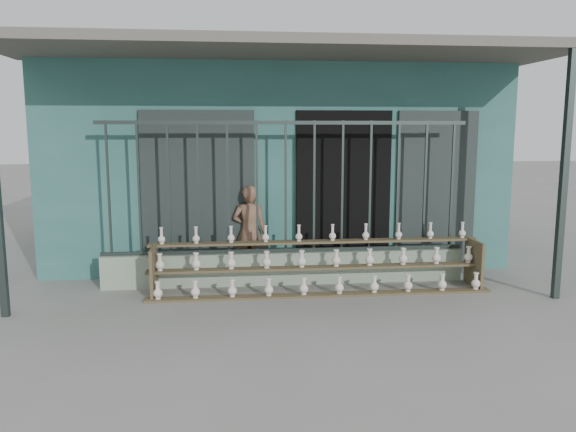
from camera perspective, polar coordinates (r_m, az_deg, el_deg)
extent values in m
plane|color=slate|center=(6.66, 0.92, -9.85)|extent=(60.00, 60.00, 0.00)
cube|color=#2E615B|center=(10.61, -1.89, 5.92)|extent=(7.00, 5.00, 3.20)
cube|color=black|center=(8.31, 5.59, 2.32)|extent=(1.40, 0.12, 2.40)
cube|color=black|center=(8.11, -9.05, 2.10)|extent=(1.60, 0.08, 2.40)
cube|color=black|center=(8.66, 14.76, 2.34)|extent=(1.20, 0.08, 2.40)
cube|color=#59544C|center=(7.58, -0.17, 16.53)|extent=(7.40, 2.00, 0.12)
cube|color=#283330|center=(7.73, 26.23, 3.59)|extent=(0.08, 0.08, 3.10)
cube|color=gray|center=(7.84, -0.23, -5.27)|extent=(5.00, 0.20, 0.45)
cube|color=#283330|center=(7.77, -17.77, 2.61)|extent=(0.03, 0.03, 1.80)
cube|color=#283330|center=(7.70, -14.91, 2.68)|extent=(0.03, 0.03, 1.80)
cube|color=#283330|center=(7.65, -12.01, 2.74)|extent=(0.03, 0.03, 1.80)
cube|color=#283330|center=(7.62, -9.08, 2.80)|extent=(0.03, 0.03, 1.80)
cube|color=#283330|center=(7.61, -6.13, 2.85)|extent=(0.03, 0.03, 1.80)
cube|color=#283330|center=(7.62, -3.17, 2.90)|extent=(0.03, 0.03, 1.80)
cube|color=#283330|center=(7.65, -0.24, 2.94)|extent=(0.03, 0.03, 1.80)
cube|color=#283330|center=(7.70, 2.67, 2.96)|extent=(0.03, 0.03, 1.80)
cube|color=#283330|center=(7.76, 5.53, 2.98)|extent=(0.03, 0.03, 1.80)
cube|color=#283330|center=(7.85, 8.34, 3.00)|extent=(0.03, 0.03, 1.80)
cube|color=#283330|center=(7.96, 11.07, 3.00)|extent=(0.03, 0.03, 1.80)
cube|color=#283330|center=(8.08, 13.73, 3.00)|extent=(0.03, 0.03, 1.80)
cube|color=#283330|center=(8.22, 16.30, 2.99)|extent=(0.03, 0.03, 1.80)
cube|color=#283330|center=(7.61, -0.24, 9.47)|extent=(5.00, 0.04, 0.05)
cube|color=#283330|center=(7.78, -0.23, -3.49)|extent=(5.00, 0.04, 0.05)
cube|color=brown|center=(7.33, 3.43, -8.00)|extent=(4.50, 0.18, 0.03)
cube|color=brown|center=(7.49, 3.14, -5.26)|extent=(4.50, 0.18, 0.03)
cube|color=brown|center=(7.66, 2.86, -2.63)|extent=(4.50, 0.18, 0.03)
cube|color=brown|center=(7.46, -13.48, -5.51)|extent=(0.04, 0.55, 0.64)
cube|color=brown|center=(8.10, 18.37, -4.57)|extent=(0.04, 0.55, 0.64)
imported|color=brown|center=(8.07, -3.91, -1.62)|extent=(0.53, 0.39, 1.35)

